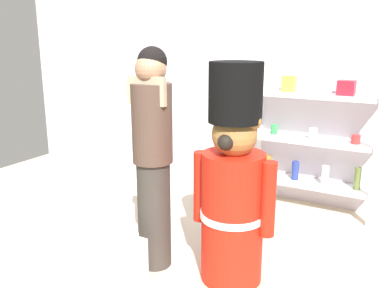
{
  "coord_description": "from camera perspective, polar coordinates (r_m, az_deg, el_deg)",
  "views": [
    {
      "loc": [
        1.71,
        -2.12,
        1.73
      ],
      "look_at": [
        0.33,
        0.34,
        1.0
      ],
      "focal_mm": 38.59,
      "sensor_mm": 36.0,
      "label": 1
    }
  ],
  "objects": [
    {
      "name": "back_wall",
      "position": [
        4.67,
        7.69,
        9.06
      ],
      "size": [
        6.4,
        0.12,
        2.6
      ],
      "primitive_type": "cube",
      "color": "silver",
      "rests_on": "ground_plane"
    },
    {
      "name": "teddy_bear_guard",
      "position": [
        2.92,
        5.7,
        -5.84
      ],
      "size": [
        0.62,
        0.46,
        1.58
      ],
      "color": "red",
      "rests_on": "ground_plane"
    },
    {
      "name": "ground_plane",
      "position": [
        3.23,
        -8.55,
        -18.1
      ],
      "size": [
        6.4,
        6.4,
        0.0
      ],
      "primitive_type": "plane",
      "color": "beige"
    },
    {
      "name": "person_shopper",
      "position": [
        3.05,
        -5.44,
        -1.28
      ],
      "size": [
        0.31,
        0.3,
        1.67
      ],
      "color": "#38332D",
      "rests_on": "ground_plane"
    },
    {
      "name": "merchandise_shelf",
      "position": [
        4.31,
        16.36,
        0.8
      ],
      "size": [
        1.27,
        0.35,
        1.52
      ],
      "color": "white",
      "rests_on": "ground_plane"
    },
    {
      "name": "shopping_bag",
      "position": [
        3.1,
        -8.56,
        -15.63
      ],
      "size": [
        0.23,
        0.13,
        0.48
      ],
      "color": "silver",
      "rests_on": "ground_plane"
    }
  ]
}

